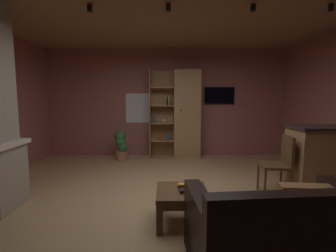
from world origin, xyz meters
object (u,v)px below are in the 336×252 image
at_px(table_book_0, 184,187).
at_px(potted_floor_plant, 121,145).
at_px(dining_chair, 280,161).
at_px(wall_mounted_tv, 219,96).
at_px(bookshelf_cabinet, 184,115).
at_px(table_book_2, 183,185).
at_px(table_book_1, 185,190).
at_px(leather_couch, 286,238).
at_px(coffee_table, 182,197).

relative_size(table_book_0, potted_floor_plant, 0.19).
relative_size(dining_chair, wall_mounted_tv, 1.21).
relative_size(bookshelf_cabinet, dining_chair, 2.36).
relative_size(dining_chair, potted_floor_plant, 1.28).
height_order(table_book_2, wall_mounted_tv, wall_mounted_tv).
bearing_deg(table_book_1, table_book_0, 90.71).
distance_m(dining_chair, potted_floor_plant, 3.57).
xyz_separation_m(table_book_0, wall_mounted_tv, (1.15, 3.46, 1.14)).
distance_m(table_book_0, dining_chair, 1.71).
bearing_deg(leather_couch, table_book_0, 131.27).
bearing_deg(coffee_table, leather_couch, -45.53).
distance_m(table_book_0, wall_mounted_tv, 3.82).
distance_m(coffee_table, table_book_2, 0.14).
height_order(table_book_0, potted_floor_plant, potted_floor_plant).
relative_size(leather_couch, dining_chair, 1.78).
xyz_separation_m(bookshelf_cabinet, leather_couch, (0.58, -4.16, -0.77)).
bearing_deg(potted_floor_plant, bookshelf_cabinet, 10.51).
distance_m(potted_floor_plant, wall_mounted_tv, 2.77).
xyz_separation_m(coffee_table, potted_floor_plant, (-1.27, 3.03, 0.05)).
xyz_separation_m(table_book_2, potted_floor_plant, (-1.28, 2.98, -0.08)).
xyz_separation_m(leather_couch, table_book_1, (-0.80, 0.77, 0.13)).
distance_m(table_book_1, table_book_2, 0.13).
bearing_deg(table_book_0, potted_floor_plant, 113.73).
relative_size(table_book_1, dining_chair, 0.15).
xyz_separation_m(table_book_0, dining_chair, (1.52, 0.78, 0.12)).
relative_size(table_book_0, table_book_1, 1.04).
distance_m(table_book_1, wall_mounted_tv, 3.94).
distance_m(leather_couch, coffee_table, 1.19).
height_order(leather_couch, table_book_2, leather_couch).
bearing_deg(bookshelf_cabinet, leather_couch, -82.08).
relative_size(potted_floor_plant, wall_mounted_tv, 0.94).
height_order(leather_couch, wall_mounted_tv, wall_mounted_tv).
bearing_deg(dining_chair, table_book_2, -152.71).
bearing_deg(potted_floor_plant, dining_chair, -37.83).
xyz_separation_m(potted_floor_plant, wall_mounted_tv, (2.45, 0.49, 1.18)).
relative_size(leather_couch, coffee_table, 2.69).
bearing_deg(table_book_0, dining_chair, 27.10).
distance_m(coffee_table, dining_chair, 1.77).
relative_size(bookshelf_cabinet, table_book_0, 15.57).
height_order(bookshelf_cabinet, dining_chair, bookshelf_cabinet).
xyz_separation_m(bookshelf_cabinet, coffee_table, (-0.25, -3.31, -0.76)).
height_order(leather_couch, potted_floor_plant, leather_couch).
bearing_deg(coffee_table, wall_mounted_tv, 71.48).
distance_m(leather_couch, dining_chair, 1.85).
xyz_separation_m(coffee_table, dining_chair, (1.55, 0.84, 0.21)).
distance_m(bookshelf_cabinet, dining_chair, 2.84).
distance_m(coffee_table, table_book_0, 0.12).
relative_size(table_book_2, dining_chair, 0.12).
height_order(leather_couch, table_book_0, leather_couch).
bearing_deg(coffee_table, bookshelf_cabinet, 85.65).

